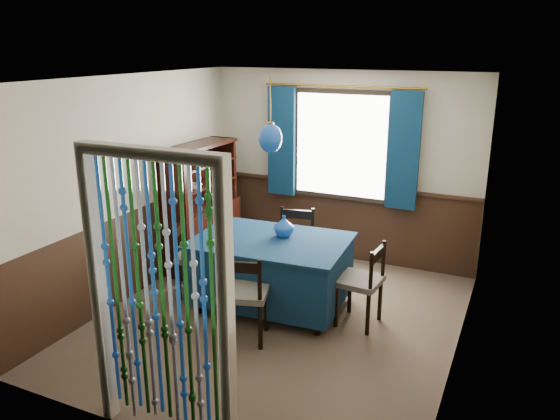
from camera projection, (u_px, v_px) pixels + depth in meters
The scene contains 22 objects.
floor at pixel (277, 320), 5.79m from camera, with size 4.00×4.00×0.00m, color brown.
ceiling at pixel (277, 78), 5.05m from camera, with size 4.00×4.00×0.00m, color silver.
wall_back at pixel (342, 167), 7.16m from camera, with size 3.60×3.60×0.00m, color #C1B79D.
wall_front at pixel (152, 285), 3.68m from camera, with size 3.60×3.60×0.00m, color #C1B79D.
wall_left at pixel (133, 188), 6.14m from camera, with size 4.00×4.00×0.00m, color #C1B79D.
wall_right at pixel (466, 232), 4.70m from camera, with size 4.00×4.00×0.00m, color #C1B79D.
wainscot_back at pixel (339, 222), 7.36m from camera, with size 3.60×3.60×0.00m, color #342014.
wainscot_front at pixel (160, 379), 3.92m from camera, with size 3.60×3.60×0.00m, color #342014.
wainscot_left at pixel (139, 250), 6.35m from camera, with size 4.00×4.00×0.00m, color #342014.
wainscot_right at pixel (456, 311), 4.92m from camera, with size 4.00×4.00×0.00m, color #342014.
window at pixel (341, 145), 7.02m from camera, with size 1.32×0.12×1.42m, color black.
doorway at pixel (159, 308), 3.79m from camera, with size 1.16×0.12×2.18m, color silver, non-canonical shape.
dining_table at pixel (271, 268), 5.96m from camera, with size 1.71×1.24×0.79m.
chair_near at pixel (243, 294), 5.26m from camera, with size 0.57×0.55×0.93m.
chair_far at pixel (294, 246), 6.53m from camera, with size 0.53×0.52×0.92m.
chair_left at pixel (194, 256), 6.25m from camera, with size 0.55×0.56×0.89m.
chair_right at pixel (362, 282), 5.57m from camera, with size 0.45×0.47×0.89m.
sideboard at pixel (202, 223), 7.13m from camera, with size 0.48×1.24×1.60m.
pendant_lamp at pixel (270, 138), 5.54m from camera, with size 0.24×0.24×0.76m.
vase_table at pixel (284, 227), 5.93m from camera, with size 0.20×0.20×0.21m, color #154495.
bowl_shelf at pixel (193, 186), 6.73m from camera, with size 0.23×0.23×0.06m, color beige.
vase_sideboard at pixel (219, 193), 7.31m from camera, with size 0.16×0.16×0.17m, color beige.
Camera 1 is at (2.20, -4.70, 2.81)m, focal length 35.00 mm.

